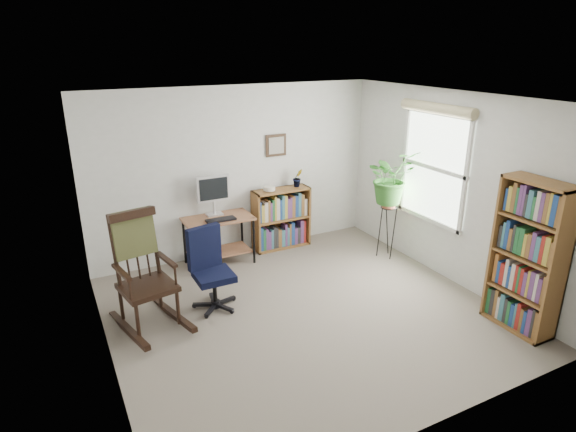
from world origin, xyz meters
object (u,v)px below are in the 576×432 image
desk (219,241)px  rocking_chair (146,272)px  tall_bookshelf (528,257)px  office_chair (214,270)px  low_bookshelf (281,218)px

desk → rocking_chair: 1.72m
rocking_chair → tall_bookshelf: 4.00m
office_chair → rocking_chair: rocking_chair is taller
desk → tall_bookshelf: bearing=-52.4°
office_chair → rocking_chair: size_ratio=0.75×
office_chair → tall_bookshelf: (2.79, -1.89, 0.34)m
low_bookshelf → office_chair: bearing=-140.0°
rocking_chair → low_bookshelf: bearing=19.3°
rocking_chair → low_bookshelf: size_ratio=1.43×
office_chair → desk: bearing=56.6°
desk → office_chair: size_ratio=0.96×
office_chair → tall_bookshelf: 3.38m
desk → tall_bookshelf: (2.33, -3.02, 0.49)m
low_bookshelf → tall_bookshelf: tall_bookshelf is taller
desk → tall_bookshelf: tall_bookshelf is taller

